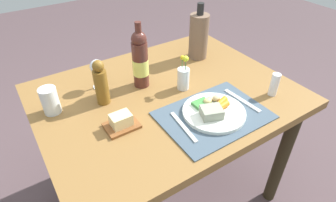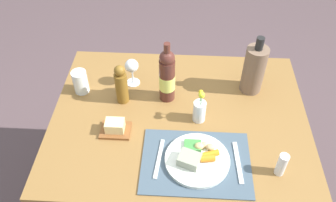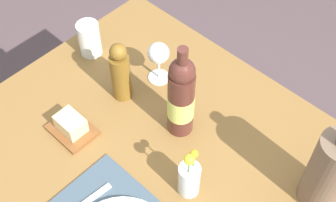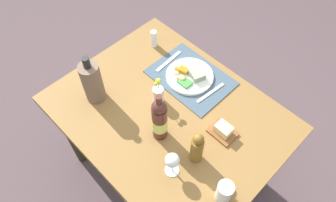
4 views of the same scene
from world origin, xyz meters
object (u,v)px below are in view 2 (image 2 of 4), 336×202
(water_tumbler, at_px, (81,83))
(butter_dish, at_px, (115,127))
(pepper_mill, at_px, (121,85))
(dinner_plate, at_px, (197,158))
(cooler_bottle, at_px, (254,69))
(fork, at_px, (159,158))
(salt_shaker, at_px, (282,165))
(flower_vase, at_px, (199,110))
(wine_glass, at_px, (132,67))
(knife, at_px, (238,162))
(wine_bottle, at_px, (167,76))
(dining_table, at_px, (179,131))

(water_tumbler, xyz_separation_m, butter_dish, (0.20, -0.24, -0.03))
(pepper_mill, xyz_separation_m, butter_dish, (-0.00, -0.19, -0.07))
(dinner_plate, distance_m, cooler_bottle, 0.52)
(fork, relative_size, pepper_mill, 0.93)
(dinner_plate, height_order, pepper_mill, pepper_mill)
(fork, relative_size, salt_shaker, 1.78)
(water_tumbler, relative_size, flower_vase, 0.68)
(wine_glass, bearing_deg, salt_shaker, -37.46)
(wine_glass, bearing_deg, cooler_bottle, -1.04)
(flower_vase, bearing_deg, water_tumbler, 164.73)
(water_tumbler, distance_m, cooler_bottle, 0.82)
(knife, xyz_separation_m, wine_bottle, (-0.31, 0.36, 0.13))
(wine_bottle, bearing_deg, knife, -49.82)
(knife, relative_size, flower_vase, 1.16)
(dining_table, distance_m, cooler_bottle, 0.45)
(knife, height_order, flower_vase, flower_vase)
(knife, distance_m, pepper_mill, 0.62)
(wine_glass, xyz_separation_m, flower_vase, (0.32, -0.22, -0.04))
(wine_glass, bearing_deg, pepper_mill, -104.67)
(knife, relative_size, water_tumbler, 1.71)
(knife, relative_size, cooler_bottle, 0.67)
(dining_table, bearing_deg, wine_glass, 138.30)
(dinner_plate, xyz_separation_m, flower_vase, (0.01, 0.23, 0.04))
(fork, distance_m, wine_glass, 0.49)
(water_tumbler, bearing_deg, fork, -43.67)
(cooler_bottle, bearing_deg, wine_bottle, -168.38)
(wine_bottle, height_order, pepper_mill, wine_bottle)
(salt_shaker, xyz_separation_m, wine_glass, (-0.64, 0.49, 0.05))
(dining_table, height_order, cooler_bottle, cooler_bottle)
(dining_table, height_order, pepper_mill, pepper_mill)
(dinner_plate, relative_size, wine_glass, 1.83)
(flower_vase, bearing_deg, butter_dish, -165.97)
(salt_shaker, relative_size, butter_dish, 0.83)
(knife, xyz_separation_m, flower_vase, (-0.16, 0.23, 0.05))
(dining_table, height_order, salt_shaker, salt_shaker)
(water_tumbler, xyz_separation_m, wine_bottle, (0.41, -0.02, 0.08))
(pepper_mill, height_order, wine_glass, pepper_mill)
(pepper_mill, height_order, salt_shaker, pepper_mill)
(water_tumbler, xyz_separation_m, salt_shaker, (0.88, -0.42, 0.00))
(dinner_plate, relative_size, knife, 1.30)
(wine_bottle, distance_m, flower_vase, 0.21)
(cooler_bottle, bearing_deg, pepper_mill, -169.49)
(dining_table, distance_m, wine_bottle, 0.27)
(salt_shaker, bearing_deg, pepper_mill, 151.39)
(wine_bottle, height_order, wine_glass, wine_bottle)
(fork, distance_m, knife, 0.32)
(wine_bottle, xyz_separation_m, pepper_mill, (-0.21, -0.03, -0.04))
(dinner_plate, bearing_deg, salt_shaker, -6.16)
(pepper_mill, height_order, cooler_bottle, cooler_bottle)
(knife, xyz_separation_m, salt_shaker, (0.16, -0.03, 0.05))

